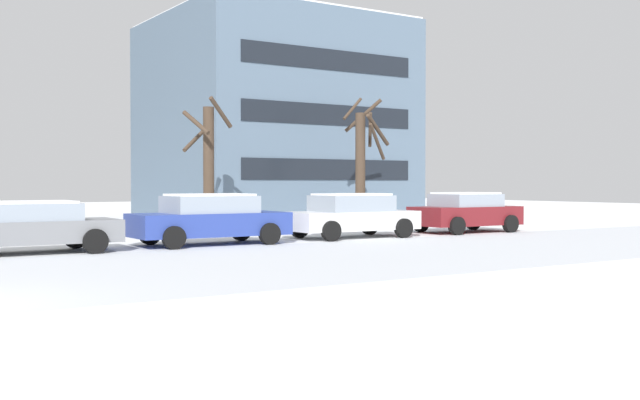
# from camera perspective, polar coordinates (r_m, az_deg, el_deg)

# --- Properties ---
(parked_car_gray) EXTENTS (4.56, 2.16, 1.35)m
(parked_car_gray) POSITION_cam_1_polar(r_m,az_deg,el_deg) (21.00, -20.93, -1.84)
(parked_car_gray) COLOR slate
(parked_car_gray) RESTS_ON ground
(parked_car_blue) EXTENTS (4.59, 2.14, 1.50)m
(parked_car_blue) POSITION_cam_1_polar(r_m,az_deg,el_deg) (22.70, -8.18, -1.39)
(parked_car_blue) COLOR #283D93
(parked_car_blue) RESTS_ON ground
(parked_car_white) EXTENTS (4.43, 2.17, 1.46)m
(parked_car_white) POSITION_cam_1_polar(r_m,az_deg,el_deg) (25.34, 2.35, -1.14)
(parked_car_white) COLOR white
(parked_car_white) RESTS_ON ground
(parked_car_maroon) EXTENTS (4.06, 2.20, 1.47)m
(parked_car_maroon) POSITION_cam_1_polar(r_m,az_deg,el_deg) (28.64, 10.75, -0.87)
(parked_car_maroon) COLOR maroon
(parked_car_maroon) RESTS_ON ground
(tree_far_mid) EXTENTS (1.71, 1.74, 4.81)m
(tree_far_mid) POSITION_cam_1_polar(r_m,az_deg,el_deg) (27.57, -8.30, 2.62)
(tree_far_mid) COLOR #423326
(tree_far_mid) RESTS_ON ground
(tree_far_right) EXTENTS (1.67, 2.23, 5.24)m
(tree_far_right) POSITION_cam_1_polar(r_m,az_deg,el_deg) (30.37, 3.15, 2.80)
(tree_far_right) COLOR #423326
(tree_far_right) RESTS_ON ground
(building_far_right) EXTENTS (10.95, 10.00, 9.68)m
(building_far_right) POSITION_cam_1_polar(r_m,az_deg,el_deg) (37.93, -3.47, 5.85)
(building_far_right) COLOR slate
(building_far_right) RESTS_ON ground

